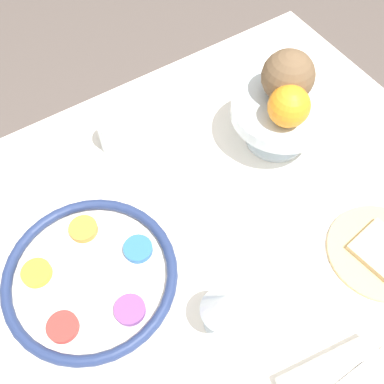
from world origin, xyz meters
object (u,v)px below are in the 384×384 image
(seder_plate, at_px, (91,276))
(wine_glass, at_px, (225,304))
(fruit_stand, at_px, (281,113))
(cup_near, at_px, (115,133))
(bread_plate, at_px, (380,251))
(cup_mid, at_px, (291,76))
(napkin_roll, at_px, (327,366))
(orange_fruit, at_px, (289,106))
(coconut, at_px, (288,76))

(seder_plate, relative_size, wine_glass, 2.26)
(seder_plate, xyz_separation_m, wine_glass, (0.15, -0.19, 0.09))
(fruit_stand, bearing_deg, seder_plate, -170.87)
(wine_glass, height_order, cup_near, wine_glass)
(wine_glass, bearing_deg, bread_plate, -9.17)
(cup_mid, bearing_deg, napkin_roll, -123.99)
(seder_plate, bearing_deg, orange_fruit, 5.21)
(coconut, relative_size, napkin_roll, 0.60)
(wine_glass, xyz_separation_m, cup_mid, (0.46, 0.37, -0.06))
(seder_plate, xyz_separation_m, fruit_stand, (0.48, 0.08, 0.07))
(seder_plate, xyz_separation_m, napkin_roll, (0.25, -0.34, 0.00))
(orange_fruit, relative_size, coconut, 0.78)
(orange_fruit, relative_size, cup_mid, 1.08)
(coconut, bearing_deg, wine_glass, -140.23)
(wine_glass, height_order, bread_plate, wine_glass)
(fruit_stand, height_order, bread_plate, fruit_stand)
(fruit_stand, xyz_separation_m, bread_plate, (-0.00, -0.32, -0.08))
(wine_glass, bearing_deg, orange_fruit, 37.30)
(orange_fruit, bearing_deg, bread_plate, -86.18)
(coconut, xyz_separation_m, napkin_roll, (-0.25, -0.44, -0.14))
(seder_plate, height_order, coconut, coconut)
(orange_fruit, xyz_separation_m, cup_mid, (0.15, 0.14, -0.11))
(wine_glass, bearing_deg, fruit_stand, 39.23)
(fruit_stand, height_order, orange_fruit, orange_fruit)
(bread_plate, height_order, cup_mid, cup_mid)
(napkin_roll, bearing_deg, coconut, 60.87)
(seder_plate, height_order, cup_mid, cup_mid)
(wine_glass, relative_size, coconut, 1.33)
(fruit_stand, bearing_deg, napkin_roll, -118.51)
(bread_plate, bearing_deg, cup_mid, 73.05)
(napkin_roll, bearing_deg, fruit_stand, 61.49)
(wine_glass, bearing_deg, napkin_roll, -56.66)
(orange_fruit, bearing_deg, fruit_stand, 57.06)
(orange_fruit, bearing_deg, cup_mid, 43.32)
(napkin_roll, height_order, cup_mid, cup_mid)
(napkin_roll, bearing_deg, bread_plate, 23.98)
(napkin_roll, bearing_deg, orange_fruit, 61.92)
(wine_glass, height_order, coconut, coconut)
(orange_fruit, distance_m, cup_near, 0.36)
(bread_plate, xyz_separation_m, cup_near, (-0.29, 0.50, 0.03))
(cup_near, height_order, cup_mid, same)
(wine_glass, distance_m, cup_mid, 0.59)
(wine_glass, distance_m, cup_near, 0.45)
(seder_plate, distance_m, orange_fruit, 0.48)
(seder_plate, distance_m, cup_near, 0.31)
(wine_glass, height_order, cup_mid, wine_glass)
(cup_near, distance_m, cup_mid, 0.43)
(wine_glass, bearing_deg, cup_near, 85.95)
(napkin_roll, relative_size, cup_near, 2.31)
(orange_fruit, distance_m, bread_plate, 0.32)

